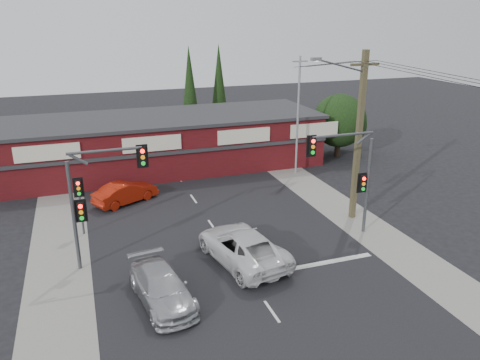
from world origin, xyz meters
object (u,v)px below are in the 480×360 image
object	(u,v)px
red_sedan	(126,192)
shop_building	(157,142)
white_suv	(242,246)
silver_suv	(162,287)
utility_pole	(357,132)

from	to	relation	value
red_sedan	shop_building	world-z (taller)	shop_building
white_suv	silver_suv	distance (m)	5.00
utility_pole	silver_suv	bearing A→B (deg)	-157.75
red_sedan	shop_building	bearing A→B (deg)	-53.77
white_suv	utility_pole	size ratio (longest dim) A/B	0.60
silver_suv	red_sedan	world-z (taller)	red_sedan
white_suv	shop_building	size ratio (longest dim) A/B	0.22
white_suv	red_sedan	bearing A→B (deg)	-75.57
white_suv	utility_pole	distance (m)	9.73
shop_building	silver_suv	bearing A→B (deg)	-99.50
silver_suv	shop_building	size ratio (longest dim) A/B	0.18
shop_building	utility_pole	size ratio (longest dim) A/B	2.73
silver_suv	shop_building	xyz separation A→B (m)	(3.20, 19.14, 1.43)
red_sedan	utility_pole	xyz separation A→B (m)	(12.74, -7.05, 4.68)
white_suv	red_sedan	size ratio (longest dim) A/B	1.38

